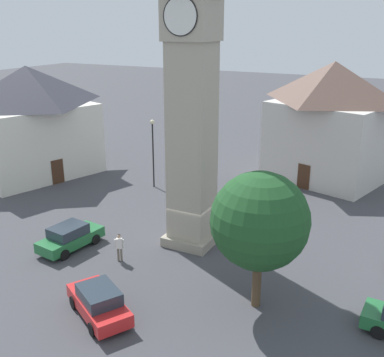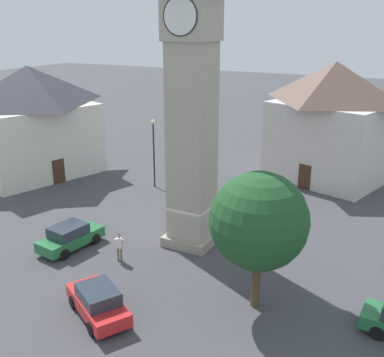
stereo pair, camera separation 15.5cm
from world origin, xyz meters
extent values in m
plane|color=#424247|center=(0.00, 0.00, 0.00)|extent=(200.00, 200.00, 0.00)
cube|color=gray|center=(0.00, 0.00, 0.30)|extent=(2.91, 2.91, 0.60)
cube|color=#ADA38E|center=(0.00, 0.00, 6.38)|extent=(2.33, 2.33, 11.56)
cube|color=#ADA38E|center=(0.00, 0.00, 13.44)|extent=(2.61, 2.61, 2.56)
cylinder|color=white|center=(0.00, 1.33, 13.44)|extent=(1.96, 0.04, 1.96)
torus|color=black|center=(0.00, 1.34, 13.44)|extent=(2.02, 0.06, 2.02)
cube|color=black|center=(0.00, 1.37, 13.66)|extent=(0.05, 0.02, 0.55)
cube|color=black|center=(0.29, 1.37, 13.44)|extent=(0.74, 0.02, 0.04)
cylinder|color=white|center=(0.00, -1.33, 13.44)|extent=(1.96, 0.04, 1.96)
torus|color=black|center=(0.00, -1.34, 13.44)|extent=(2.02, 0.06, 2.02)
cylinder|color=black|center=(11.61, -3.01, 0.32)|extent=(0.65, 0.25, 0.64)
cylinder|color=black|center=(11.53, -4.61, 0.32)|extent=(0.65, 0.25, 0.64)
cube|color=red|center=(-0.35, -8.87, 0.59)|extent=(4.40, 3.52, 0.64)
cube|color=#28333D|center=(-0.22, -8.94, 1.21)|extent=(2.60, 2.40, 0.64)
cylinder|color=black|center=(-1.82, -8.95, 0.32)|extent=(0.66, 0.51, 0.64)
cylinder|color=black|center=(-1.02, -7.56, 0.32)|extent=(0.66, 0.51, 0.64)
cylinder|color=black|center=(0.32, -10.17, 0.32)|extent=(0.66, 0.51, 0.64)
cylinder|color=black|center=(1.12, -8.79, 0.32)|extent=(0.66, 0.51, 0.64)
cube|color=black|center=(-2.10, -7.86, 0.37)|extent=(0.93, 1.50, 0.16)
cube|color=red|center=(1.84, 5.89, 0.59)|extent=(3.19, 4.44, 0.64)
cube|color=#28333D|center=(1.78, 6.03, 1.21)|extent=(2.27, 2.55, 0.64)
cylinder|color=black|center=(3.06, 5.08, 0.32)|extent=(0.46, 0.67, 0.64)
cylinder|color=black|center=(1.59, 4.44, 0.32)|extent=(0.46, 0.67, 0.64)
cylinder|color=black|center=(2.08, 7.34, 0.32)|extent=(0.46, 0.67, 0.64)
cylinder|color=black|center=(0.61, 6.70, 0.32)|extent=(0.46, 0.67, 0.64)
cube|color=black|center=(2.64, 4.04, 0.37)|extent=(1.58, 0.77, 0.16)
cube|color=#236B38|center=(-6.19, -4.13, 0.59)|extent=(2.22, 4.29, 0.64)
cube|color=#28333D|center=(-6.21, -4.27, 1.21)|extent=(1.82, 2.28, 0.64)
cylinder|color=black|center=(-6.83, -2.80, 0.32)|extent=(0.30, 0.66, 0.64)
cylinder|color=black|center=(-5.24, -3.01, 0.32)|extent=(0.30, 0.66, 0.64)
cylinder|color=black|center=(-7.15, -5.24, 0.32)|extent=(0.30, 0.66, 0.64)
cylinder|color=black|center=(-5.56, -5.45, 0.32)|extent=(0.30, 0.66, 0.64)
cube|color=black|center=(-5.93, -2.12, 0.37)|extent=(1.67, 0.34, 0.16)
cylinder|color=#706656|center=(-2.51, -4.05, 0.41)|extent=(0.13, 0.13, 0.82)
cylinder|color=#706656|center=(-2.68, -4.11, 0.41)|extent=(0.13, 0.13, 0.82)
cube|color=white|center=(-2.59, -4.08, 1.12)|extent=(0.42, 0.34, 0.60)
cylinder|color=white|center=(-2.37, -3.99, 1.07)|extent=(0.09, 0.09, 0.60)
cylinder|color=white|center=(-2.81, -4.16, 1.07)|extent=(0.09, 0.09, 0.60)
sphere|color=tan|center=(-2.59, -4.08, 1.57)|extent=(0.22, 0.22, 0.22)
sphere|color=black|center=(-2.60, -4.07, 1.59)|extent=(0.20, 0.20, 0.20)
cylinder|color=brown|center=(5.91, -4.66, 1.44)|extent=(0.44, 0.44, 2.88)
sphere|color=#1E4C23|center=(5.91, -4.66, 4.50)|extent=(4.63, 4.63, 4.63)
cube|color=beige|center=(4.70, 16.54, 3.38)|extent=(10.60, 9.59, 6.77)
pyramid|color=brown|center=(4.70, 16.54, 8.44)|extent=(11.13, 10.07, 3.35)
cube|color=#422819|center=(3.68, 12.94, 1.05)|extent=(1.08, 0.38, 2.10)
cube|color=silver|center=(-18.94, 5.79, 3.12)|extent=(10.15, 11.76, 6.25)
pyramid|color=#383842|center=(-18.94, 5.79, 7.95)|extent=(10.65, 12.35, 3.40)
cube|color=#422819|center=(-15.31, 4.68, 1.05)|extent=(0.40, 1.08, 2.10)
cylinder|color=black|center=(-7.60, 7.74, 2.67)|extent=(0.12, 0.12, 5.34)
sphere|color=beige|center=(-7.60, 7.74, 5.52)|extent=(0.36, 0.36, 0.36)
cylinder|color=gray|center=(-1.84, 5.65, 1.10)|extent=(0.07, 0.07, 2.20)
cube|color=red|center=(-1.84, 5.65, 2.50)|extent=(0.60, 0.04, 0.60)
camera|label=1|loc=(12.09, -23.42, 13.16)|focal=43.33mm
camera|label=2|loc=(12.23, -23.35, 13.16)|focal=43.33mm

